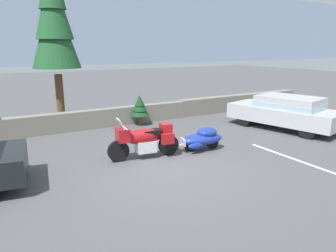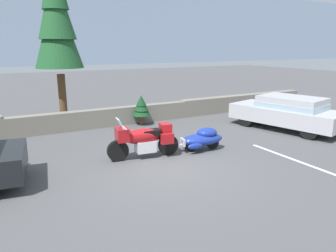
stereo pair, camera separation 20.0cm
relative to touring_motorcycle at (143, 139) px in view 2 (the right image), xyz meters
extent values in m
plane|color=#4C4C4F|center=(0.25, -0.97, -0.62)|extent=(80.00, 80.00, 0.00)
cube|color=slate|center=(0.25, 4.54, -0.23)|extent=(8.00, 0.46, 0.79)
cube|color=slate|center=(8.25, 4.59, -0.21)|extent=(8.00, 0.54, 0.83)
cube|color=#8C9EB7|center=(0.25, 94.54, 7.38)|extent=(240.00, 80.00, 16.00)
cylinder|color=black|center=(-0.81, 0.10, -0.29)|extent=(0.67, 0.22, 0.66)
cylinder|color=black|center=(0.82, -0.10, -0.29)|extent=(0.67, 0.22, 0.66)
cube|color=silver|center=(0.06, -0.01, -0.24)|extent=(0.65, 0.51, 0.36)
ellipsoid|color=maroon|center=(-0.04, 0.01, 0.09)|extent=(1.25, 0.59, 0.48)
cube|color=maroon|center=(-0.66, 0.08, 0.21)|extent=(0.42, 0.56, 0.40)
cube|color=#9EB7C6|center=(-0.71, 0.09, 0.54)|extent=(0.24, 0.46, 0.34)
cube|color=black|center=(0.25, -0.03, 0.19)|extent=(0.60, 0.43, 0.16)
cube|color=maroon|center=(0.73, -0.09, 0.29)|extent=(0.37, 0.44, 0.28)
cube|color=maroon|center=(0.64, -0.38, 0.01)|extent=(0.42, 0.21, 0.32)
cube|color=maroon|center=(0.71, 0.21, 0.01)|extent=(0.42, 0.21, 0.32)
cylinder|color=silver|center=(-0.61, 0.08, 0.44)|extent=(0.13, 0.70, 0.04)
cylinder|color=silver|center=(-0.76, 0.10, -0.04)|extent=(0.26, 0.10, 0.54)
cylinder|color=black|center=(1.63, -0.21, -0.40)|extent=(0.45, 0.15, 0.44)
cylinder|color=black|center=(2.45, -0.31, -0.40)|extent=(0.45, 0.15, 0.44)
ellipsoid|color=navy|center=(2.04, -0.26, -0.24)|extent=(1.57, 0.86, 0.40)
ellipsoid|color=navy|center=(2.22, -0.28, -0.02)|extent=(0.78, 0.65, 0.32)
cube|color=silver|center=(1.34, -0.17, -0.26)|extent=(0.10, 0.33, 0.24)
ellipsoid|color=navy|center=(1.59, -0.52, -0.34)|extent=(0.53, 0.20, 0.20)
ellipsoid|color=navy|center=(1.67, 0.11, -0.34)|extent=(0.53, 0.20, 0.20)
cylinder|color=silver|center=(0.95, -0.12, -0.35)|extent=(0.70, 0.14, 0.05)
cylinder|color=black|center=(5.67, 1.57, -0.28)|extent=(0.38, 0.71, 0.68)
cylinder|color=black|center=(7.17, 1.94, -0.28)|extent=(0.38, 0.71, 0.68)
cylinder|color=black|center=(6.35, -1.14, -0.28)|extent=(0.38, 0.71, 0.68)
cylinder|color=black|center=(7.85, -0.76, -0.28)|extent=(0.38, 0.71, 0.68)
cube|color=#B7B7BC|center=(6.76, 0.40, -0.01)|extent=(2.85, 4.81, 0.64)
cube|color=#B7B7BC|center=(6.81, 0.18, 0.55)|extent=(2.15, 2.79, 0.48)
cube|color=#9EB7C6|center=(6.81, 0.18, 0.43)|extent=(2.20, 2.84, 0.24)
cylinder|color=brown|center=(-1.12, 6.56, 0.47)|extent=(0.35, 0.35, 2.19)
cone|color=#1E5128|center=(-1.12, 6.56, 3.58)|extent=(2.12, 2.12, 3.45)
cone|color=#1E5128|center=(-1.12, 6.56, 4.62)|extent=(1.65, 1.65, 3.02)
cylinder|color=brown|center=(1.76, 4.05, -0.43)|extent=(0.16, 0.16, 0.39)
cone|color=#143D1E|center=(1.76, 4.05, 0.12)|extent=(0.84, 0.84, 0.61)
cone|color=#143D1E|center=(1.76, 4.05, 0.30)|extent=(0.65, 0.65, 0.53)
cone|color=#143D1E|center=(1.76, 4.05, 0.49)|extent=(0.46, 0.46, 0.46)
cube|color=silver|center=(4.00, -2.47, -0.62)|extent=(0.12, 3.60, 0.01)
camera|label=1|loc=(-4.09, -8.56, 2.77)|focal=33.91mm
camera|label=2|loc=(-3.91, -8.66, 2.77)|focal=33.91mm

